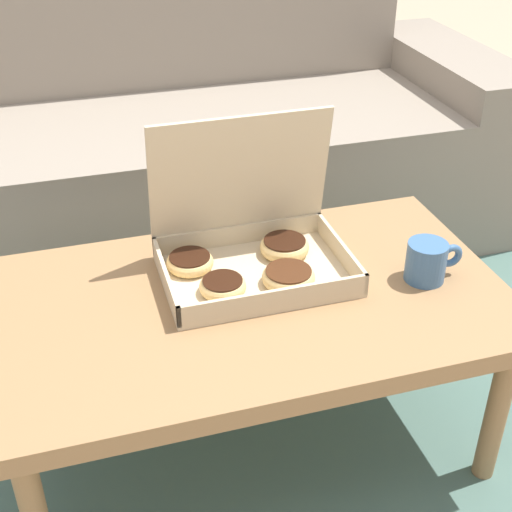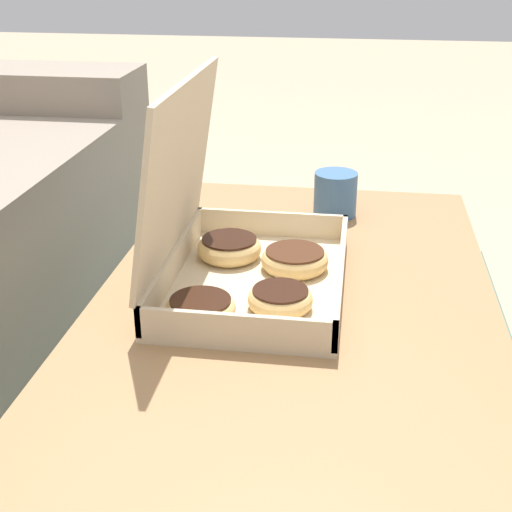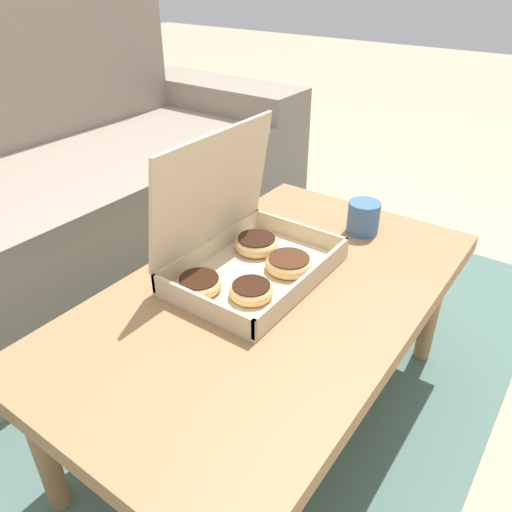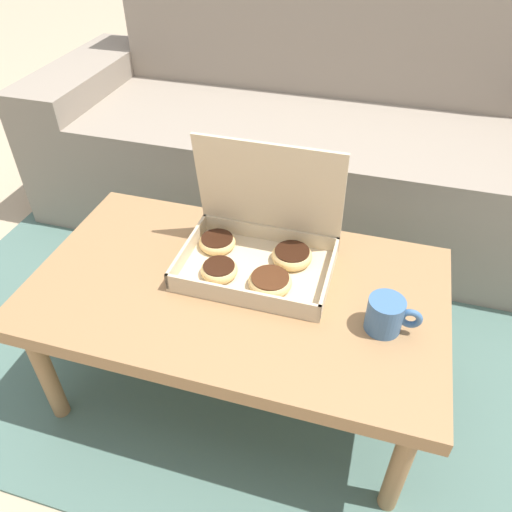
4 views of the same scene
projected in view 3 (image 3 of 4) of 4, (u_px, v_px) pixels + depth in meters
name	position (u px, v px, depth m)	size (l,w,h in m)	color
ground_plane	(215.00, 390.00, 1.34)	(12.00, 12.00, 0.00)	tan
area_rug	(138.00, 345.00, 1.49)	(2.24, 1.88, 0.01)	#4C6B60
couch	(18.00, 206.00, 1.56)	(2.12, 0.76, 0.98)	gray
coffee_table	(271.00, 307.00, 1.07)	(1.00, 0.58, 0.39)	#997047
pastry_box	(246.00, 251.00, 1.09)	(0.37, 0.26, 0.31)	beige
coffee_mug	(364.00, 217.00, 1.26)	(0.12, 0.08, 0.08)	#3D6693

